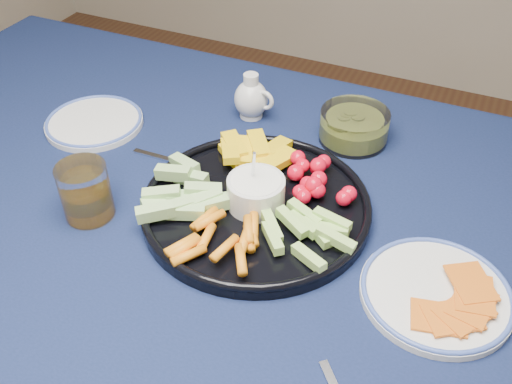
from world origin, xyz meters
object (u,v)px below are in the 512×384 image
at_px(dining_table, 203,249).
at_px(cheese_plate, 437,292).
at_px(creamer_pitcher, 252,99).
at_px(side_plate_extra, 94,122).
at_px(juice_tumbler, 86,194).
at_px(crudite_platter, 254,202).
at_px(pickle_bowl, 354,128).

height_order(dining_table, cheese_plate, cheese_plate).
bearing_deg(dining_table, creamer_pitcher, 98.49).
relative_size(creamer_pitcher, side_plate_extra, 0.49).
xyz_separation_m(cheese_plate, juice_tumbler, (-0.57, -0.06, 0.03)).
xyz_separation_m(dining_table, juice_tumbler, (-0.17, -0.08, 0.13)).
bearing_deg(crudite_platter, juice_tumbler, -154.71).
relative_size(creamer_pitcher, juice_tumbler, 0.99).
height_order(creamer_pitcher, side_plate_extra, creamer_pitcher).
relative_size(crudite_platter, side_plate_extra, 1.96).
distance_m(crudite_platter, cheese_plate, 0.32).
distance_m(dining_table, juice_tumbler, 0.23).
bearing_deg(pickle_bowl, cheese_plate, -55.89).
height_order(creamer_pitcher, juice_tumbler, juice_tumbler).
relative_size(creamer_pitcher, cheese_plate, 0.44).
relative_size(pickle_bowl, side_plate_extra, 0.68).
xyz_separation_m(creamer_pitcher, pickle_bowl, (0.22, 0.00, -0.01)).
height_order(cheese_plate, juice_tumbler, juice_tumbler).
distance_m(creamer_pitcher, juice_tumbler, 0.41).
relative_size(dining_table, side_plate_extra, 8.41).
height_order(creamer_pitcher, pickle_bowl, creamer_pitcher).
distance_m(dining_table, pickle_bowl, 0.38).
height_order(dining_table, crudite_platter, crudite_platter).
bearing_deg(crudite_platter, cheese_plate, -10.67).
bearing_deg(juice_tumbler, cheese_plate, 5.94).
relative_size(crudite_platter, pickle_bowl, 2.87).
height_order(juice_tumbler, side_plate_extra, juice_tumbler).
xyz_separation_m(dining_table, pickle_bowl, (0.17, 0.32, 0.12)).
distance_m(dining_table, crudite_platter, 0.14).
bearing_deg(cheese_plate, pickle_bowl, 124.11).
bearing_deg(juice_tumbler, creamer_pitcher, 72.79).
bearing_deg(creamer_pitcher, crudite_platter, -64.46).
distance_m(dining_table, cheese_plate, 0.41).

